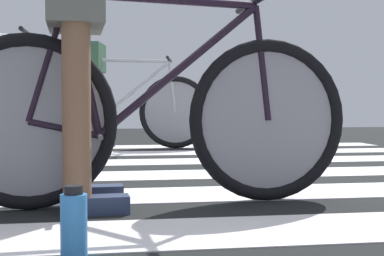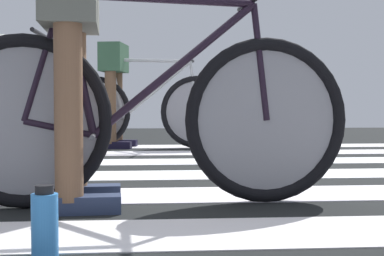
{
  "view_description": "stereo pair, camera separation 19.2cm",
  "coord_description": "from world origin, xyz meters",
  "px_view_note": "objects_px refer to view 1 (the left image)",
  "views": [
    {
      "loc": [
        -0.18,
        -3.1,
        0.44
      ],
      "look_at": [
        0.21,
        -0.56,
        0.34
      ],
      "focal_mm": 51.07,
      "sensor_mm": 36.0,
      "label": 1
    },
    {
      "loc": [
        0.01,
        -3.1,
        0.44
      ],
      "look_at": [
        0.21,
        -0.56,
        0.34
      ],
      "focal_mm": 51.07,
      "sensor_mm": 36.0,
      "label": 2
    }
  ],
  "objects_px": {
    "cyclist_1_of_3": "(77,48)",
    "water_bottle": "(74,225)",
    "bicycle_1_of_3": "(153,114)",
    "cyclist_3_of_3": "(92,81)",
    "bicycle_3_of_3": "(123,109)"
  },
  "relations": [
    {
      "from": "cyclist_1_of_3",
      "to": "water_bottle",
      "type": "xyz_separation_m",
      "value": [
        0.03,
        -0.78,
        -0.56
      ]
    },
    {
      "from": "water_bottle",
      "to": "cyclist_1_of_3",
      "type": "bearing_deg",
      "value": 92.16
    },
    {
      "from": "bicycle_1_of_3",
      "to": "cyclist_3_of_3",
      "type": "distance_m",
      "value": 3.23
    },
    {
      "from": "cyclist_3_of_3",
      "to": "bicycle_3_of_3",
      "type": "bearing_deg",
      "value": 0.0
    },
    {
      "from": "bicycle_3_of_3",
      "to": "bicycle_1_of_3",
      "type": "bearing_deg",
      "value": -79.26
    },
    {
      "from": "bicycle_1_of_3",
      "to": "bicycle_3_of_3",
      "type": "height_order",
      "value": "same"
    },
    {
      "from": "cyclist_1_of_3",
      "to": "bicycle_3_of_3",
      "type": "height_order",
      "value": "cyclist_1_of_3"
    },
    {
      "from": "bicycle_1_of_3",
      "to": "bicycle_3_of_3",
      "type": "distance_m",
      "value": 3.15
    },
    {
      "from": "bicycle_1_of_3",
      "to": "bicycle_3_of_3",
      "type": "relative_size",
      "value": 1.01
    },
    {
      "from": "cyclist_3_of_3",
      "to": "water_bottle",
      "type": "distance_m",
      "value": 4.04
    },
    {
      "from": "bicycle_3_of_3",
      "to": "water_bottle",
      "type": "bearing_deg",
      "value": -83.47
    },
    {
      "from": "water_bottle",
      "to": "bicycle_1_of_3",
      "type": "bearing_deg",
      "value": 70.55
    },
    {
      "from": "bicycle_1_of_3",
      "to": "cyclist_3_of_3",
      "type": "relative_size",
      "value": 1.68
    },
    {
      "from": "bicycle_1_of_3",
      "to": "cyclist_1_of_3",
      "type": "relative_size",
      "value": 1.71
    },
    {
      "from": "bicycle_3_of_3",
      "to": "water_bottle",
      "type": "height_order",
      "value": "bicycle_3_of_3"
    }
  ]
}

